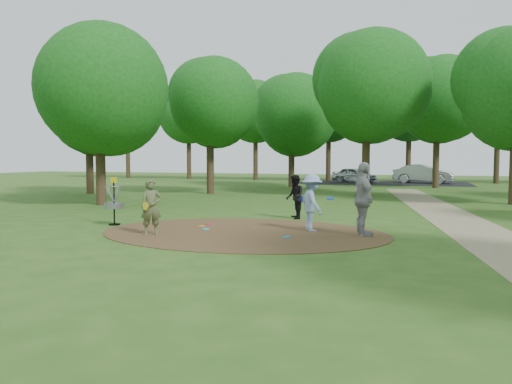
% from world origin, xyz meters
% --- Properties ---
extents(ground, '(100.00, 100.00, 0.00)m').
position_xyz_m(ground, '(0.00, 0.00, 0.00)').
color(ground, '#2D5119').
rests_on(ground, ground).
extents(dirt_clearing, '(8.40, 8.40, 0.02)m').
position_xyz_m(dirt_clearing, '(0.00, 0.00, 0.01)').
color(dirt_clearing, '#47301C').
rests_on(dirt_clearing, ground).
extents(footpath, '(7.55, 39.89, 0.01)m').
position_xyz_m(footpath, '(6.50, 2.00, 0.01)').
color(footpath, '#8C7A5B').
rests_on(footpath, ground).
extents(parking_lot, '(14.00, 8.00, 0.01)m').
position_xyz_m(parking_lot, '(2.00, 30.00, 0.00)').
color(parking_lot, black).
rests_on(parking_lot, ground).
extents(player_observer_with_disc, '(0.68, 0.64, 1.57)m').
position_xyz_m(player_observer_with_disc, '(-2.32, -1.16, 0.78)').
color(player_observer_with_disc, '#515B35').
rests_on(player_observer_with_disc, ground).
extents(player_throwing_with_disc, '(1.22, 1.25, 1.68)m').
position_xyz_m(player_throwing_with_disc, '(1.82, 0.93, 0.84)').
color(player_throwing_with_disc, '#84A0C6').
rests_on(player_throwing_with_disc, ground).
extents(player_walking_with_disc, '(0.83, 0.92, 1.56)m').
position_xyz_m(player_walking_with_disc, '(0.65, 3.66, 0.78)').
color(player_walking_with_disc, black).
rests_on(player_walking_with_disc, ground).
extents(player_waiting_with_disc, '(0.97, 1.30, 2.04)m').
position_xyz_m(player_waiting_with_disc, '(3.35, 0.44, 1.02)').
color(player_waiting_with_disc, gray).
rests_on(player_waiting_with_disc, ground).
extents(disc_ground_cyan, '(0.22, 0.22, 0.02)m').
position_xyz_m(disc_ground_cyan, '(-1.26, 0.20, 0.03)').
color(disc_ground_cyan, '#19BECD').
rests_on(disc_ground_cyan, dirt_clearing).
extents(disc_ground_blue, '(0.22, 0.22, 0.02)m').
position_xyz_m(disc_ground_blue, '(1.43, -0.52, 0.03)').
color(disc_ground_blue, '#0B81C5').
rests_on(disc_ground_blue, dirt_clearing).
extents(disc_ground_red, '(0.22, 0.22, 0.02)m').
position_xyz_m(disc_ground_red, '(-1.59, 1.24, 0.03)').
color(disc_ground_red, '#D9154C').
rests_on(disc_ground_red, dirt_clearing).
extents(car_left, '(4.07, 2.55, 1.29)m').
position_xyz_m(car_left, '(-0.40, 30.04, 0.65)').
color(car_left, '#B6BBBF').
rests_on(car_left, ground).
extents(car_right, '(4.99, 2.37, 1.58)m').
position_xyz_m(car_right, '(5.25, 30.46, 0.79)').
color(car_right, '#AAABB2').
rests_on(car_right, ground).
extents(disc_ground_orange, '(0.22, 0.22, 0.02)m').
position_xyz_m(disc_ground_orange, '(-1.65, 0.77, 0.03)').
color(disc_ground_orange, orange).
rests_on(disc_ground_orange, dirt_clearing).
extents(disc_golf_basket, '(0.63, 0.63, 1.54)m').
position_xyz_m(disc_golf_basket, '(-4.50, 0.30, 0.87)').
color(disc_golf_basket, black).
rests_on(disc_golf_basket, ground).
extents(tree_ring, '(37.49, 45.62, 9.14)m').
position_xyz_m(tree_ring, '(2.87, 9.10, 5.31)').
color(tree_ring, '#332316').
rests_on(tree_ring, ground).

